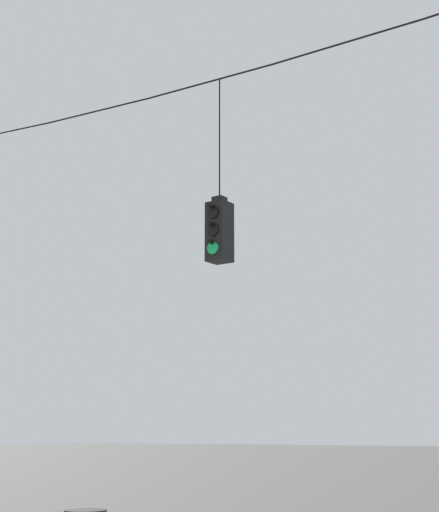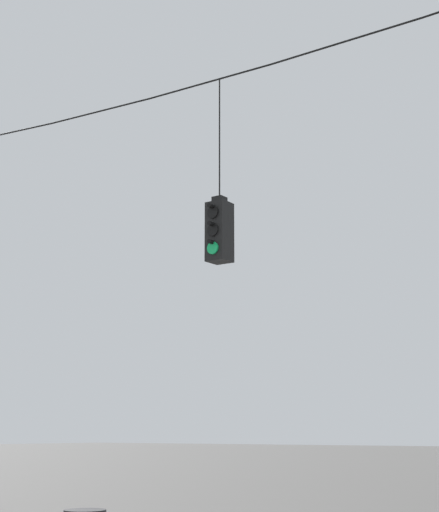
{
  "view_description": "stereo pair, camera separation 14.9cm",
  "coord_description": "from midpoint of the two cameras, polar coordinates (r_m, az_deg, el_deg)",
  "views": [
    {
      "loc": [
        4.58,
        -9.58,
        1.97
      ],
      "look_at": [
        -2.25,
        0.4,
        4.69
      ],
      "focal_mm": 55.0,
      "sensor_mm": 36.0,
      "label": 1
    },
    {
      "loc": [
        4.7,
        -9.49,
        1.97
      ],
      "look_at": [
        -2.25,
        0.4,
        4.69
      ],
      "focal_mm": 55.0,
      "sensor_mm": 36.0,
      "label": 2
    }
  ],
  "objects": [
    {
      "name": "traffic_light_near_left_pole",
      "position": [
        12.49,
        -0.34,
        1.88
      ],
      "size": [
        0.34,
        0.58,
        3.12
      ],
      "color": "black"
    },
    {
      "name": "span_wire",
      "position": [
        12.42,
        8.56,
        15.54
      ],
      "size": [
        17.53,
        0.03,
        0.39
      ],
      "color": "black"
    }
  ]
}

